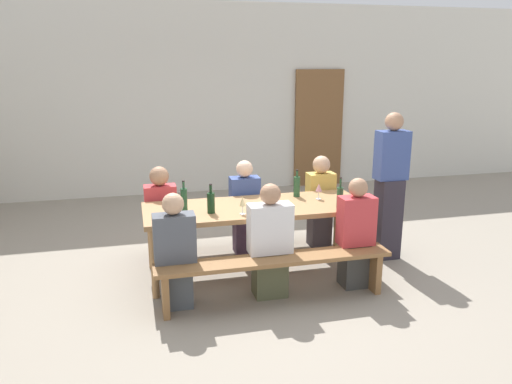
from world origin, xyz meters
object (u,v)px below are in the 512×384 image
Objects in this scene: wine_glass_1 at (319,188)px; seated_guest_near_2 at (356,236)px; bench_near at (275,266)px; wine_glass_0 at (242,202)px; seated_guest_near_0 at (175,254)px; seated_guest_far_1 at (245,209)px; wine_bottle_3 at (340,197)px; standing_host at (390,189)px; wine_bottle_0 at (184,200)px; seated_guest_far_2 at (320,203)px; wine_bottle_1 at (297,186)px; seated_guest_far_0 at (161,216)px; wine_bottle_2 at (211,202)px; tasting_table at (256,212)px; wooden_door at (319,128)px; seated_guest_near_1 at (270,244)px.

seated_guest_near_2 reaches higher than wine_glass_1.
wine_glass_0 is (-0.20, 0.47, 0.52)m from bench_near.
seated_guest_near_0 is 1.48m from seated_guest_far_1.
standing_host reaches higher than wine_bottle_3.
wine_bottle_0 is 1.04m from seated_guest_far_1.
seated_guest_far_1 is 0.95m from seated_guest_far_2.
seated_guest_far_0 is (-1.50, 0.33, -0.34)m from wine_bottle_1.
seated_guest_far_0 reaches higher than wine_bottle_2.
seated_guest_near_0 is (-0.91, -0.58, -0.16)m from tasting_table.
wooden_door is 4.15m from tasting_table.
tasting_table is 12.59× the size of wine_glass_0.
seated_guest_near_0 reaches higher than wine_bottle_0.
seated_guest_far_1 is (-0.88, 1.16, 0.00)m from seated_guest_near_2.
tasting_table is 1.39× the size of standing_host.
wine_bottle_1 is 0.27× the size of seated_guest_far_2.
wooden_door is at bearing 51.79° from wine_bottle_0.
seated_guest_far_1 reaches higher than wine_bottle_2.
standing_host is (1.04, -0.21, -0.04)m from wine_bottle_1.
wine_bottle_2 is at bearing -22.46° from wine_bottle_0.
wine_bottle_3 is 0.81m from standing_host.
wine_bottle_1 is at bearing -60.22° from seated_guest_near_0.
wine_glass_0 is at bearing 31.69° from seated_guest_near_1.
wine_bottle_0 is at bearing -15.61° from seated_guest_near_0.
seated_guest_near_2 is (0.35, -0.83, -0.33)m from wine_bottle_1.
bench_near is at bearing -0.39° from seated_guest_far_1.
wooden_door is at bearing -35.75° from seated_guest_near_0.
wine_bottle_1 is 1.11m from wine_bottle_2.
wine_glass_1 is 0.11× the size of standing_host.
seated_guest_near_2 reaches higher than wine_bottle_0.
wine_bottle_1 is 0.71m from seated_guest_far_1.
wine_glass_0 is (-0.20, -0.26, 0.20)m from tasting_table.
wine_glass_1 is (-1.34, -3.49, -0.17)m from wooden_door.
seated_guest_far_0 is (-1.70, 0.50, -0.34)m from wine_glass_1.
wine_bottle_0 is 1.83× the size of wine_glass_1.
wine_glass_0 is at bearing -145.42° from wine_bottle_1.
wooden_door is 3.66m from wine_bottle_1.
wine_bottle_1 is 1.05m from seated_guest_near_1.
wooden_door is 1.91× the size of seated_guest_near_0.
seated_guest_far_2 reaches higher than seated_guest_near_2.
wine_bottle_1 is at bearing 119.16° from wine_bottle_3.
wooden_door is 4.46m from wine_glass_0.
wine_bottle_2 is 0.27× the size of seated_guest_near_2.
seated_guest_far_2 is (0.96, 0.58, -0.13)m from tasting_table.
seated_guest_near_1 is at bearing -116.65° from wooden_door.
wine_bottle_2 is at bearing -35.42° from seated_guest_far_1.
seated_guest_far_2 reaches higher than bench_near.
wine_bottle_1 is (0.54, 0.98, 0.51)m from bench_near.
wine_glass_1 is at bearing -40.63° from wine_bottle_1.
bench_near is 6.95× the size of wine_bottle_3.
seated_guest_near_2 is (-1.19, -4.15, -0.51)m from wooden_door.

